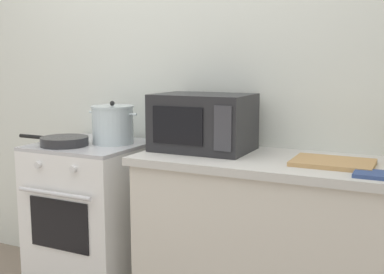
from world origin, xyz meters
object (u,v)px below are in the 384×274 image
at_px(stove, 94,219).
at_px(frying_pan, 64,141).
at_px(cutting_board, 333,163).
at_px(stock_pot, 113,125).
at_px(microwave, 203,122).
at_px(oven_mitt, 377,175).

height_order(stove, frying_pan, frying_pan).
bearing_deg(cutting_board, stock_pot, 177.64).
distance_m(stock_pot, microwave, 0.56).
bearing_deg(stove, stock_pot, 24.55).
xyz_separation_m(microwave, cutting_board, (0.69, -0.08, -0.14)).
height_order(stove, cutting_board, cutting_board).
xyz_separation_m(stove, frying_pan, (-0.09, -0.13, 0.48)).
height_order(frying_pan, oven_mitt, frying_pan).
bearing_deg(cutting_board, microwave, 173.53).
bearing_deg(stock_pot, stove, -155.45).
xyz_separation_m(frying_pan, microwave, (0.77, 0.21, 0.12)).
distance_m(stove, frying_pan, 0.51).
relative_size(microwave, oven_mitt, 2.78).
relative_size(stove, microwave, 1.84).
xyz_separation_m(stove, cutting_board, (1.37, 0.00, 0.47)).
distance_m(frying_pan, microwave, 0.81).
height_order(microwave, oven_mitt, microwave).
relative_size(stock_pot, cutting_board, 0.91).
bearing_deg(oven_mitt, frying_pan, 179.13).
relative_size(stock_pot, oven_mitt, 1.82).
bearing_deg(cutting_board, oven_mitt, -38.42).
bearing_deg(stove, oven_mitt, -5.79).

